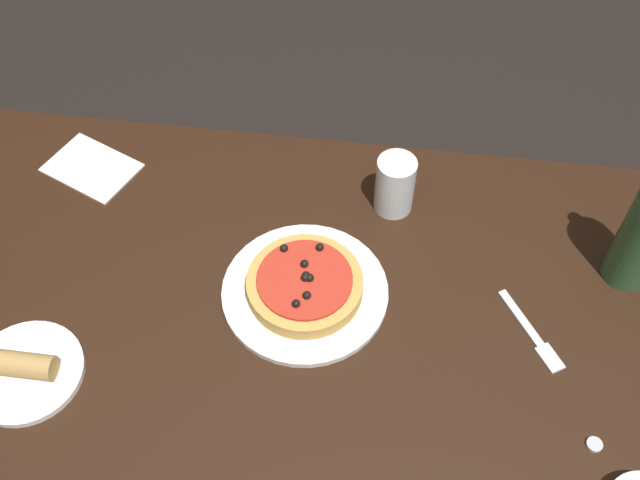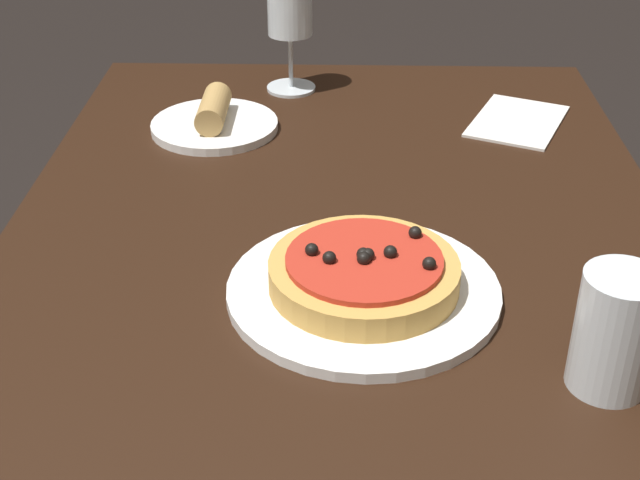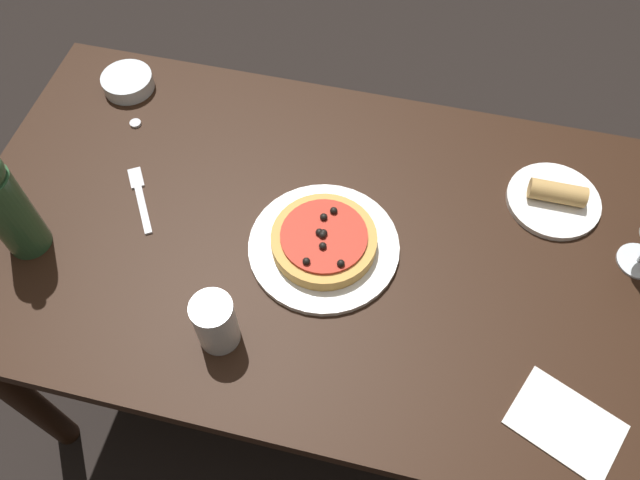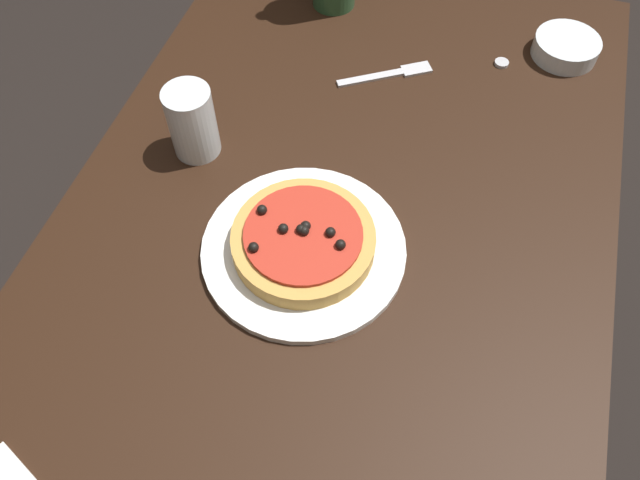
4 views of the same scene
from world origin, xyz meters
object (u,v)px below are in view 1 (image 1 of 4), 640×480
Objects in this scene: dining_table at (309,334)px; fork at (533,335)px; dinner_plate at (305,292)px; water_cup at (395,185)px; side_plate at (25,370)px; pizza at (305,284)px; bottle_cap at (594,445)px.

fork is (-0.37, 0.01, 0.10)m from dining_table.
fork is (-0.38, 0.03, -0.00)m from dinner_plate.
side_plate is at bearing 37.70° from water_cup.
pizza is 8.13× the size of bottle_cap.
dinner_plate reaches higher than bottle_cap.
pizza is at bearing -127.14° from fork.
bottle_cap reaches higher than dining_table.
dining_table is at bearing 109.97° from dinner_plate.
dinner_plate is at bearing -24.29° from bottle_cap.
fork is 0.19m from bottle_cap.
dinner_plate is 0.26m from water_cup.
dinner_plate is at bearing -127.12° from fork.
bottle_cap is (-0.45, 0.18, 0.10)m from dining_table.
water_cup is at bearing -142.30° from side_plate.
side_plate is at bearing 23.44° from dining_table.
bottle_cap is at bearing 155.71° from dinner_plate.
dining_table is 0.10m from dinner_plate.
bottle_cap is (-0.33, 0.42, -0.05)m from water_cup.
fork is at bearing -167.62° from side_plate.
side_plate is 0.87m from bottle_cap.
water_cup is at bearing -121.78° from pizza.
dining_table is 57.75× the size of bottle_cap.
dinner_plate is 0.46m from side_plate.
dinner_plate is 11.74× the size of bottle_cap.
bottle_cap is (-0.08, 0.18, 0.00)m from fork.
side_plate is at bearing 26.64° from pizza.
bottle_cap is at bearing -7.21° from fork.
dining_table is at bearing -22.13° from bottle_cap.
water_cup is (-0.13, -0.21, 0.05)m from dinner_plate.
dinner_plate is 1.88× the size of fork.
dinner_plate reaches higher than dining_table.
water_cup reaches higher than dinner_plate.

